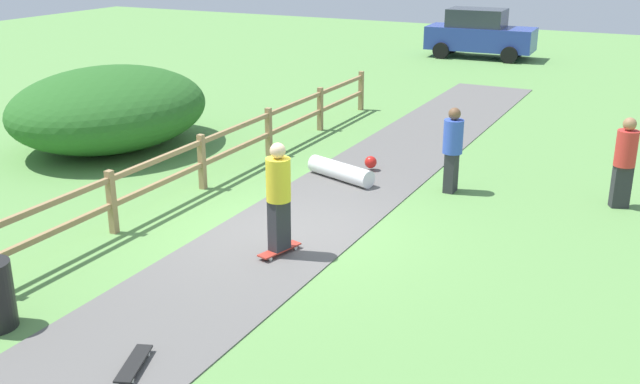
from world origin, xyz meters
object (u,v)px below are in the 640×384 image
at_px(skater_riding, 279,193).
at_px(skater_fallen, 343,170).
at_px(bush_large, 109,108).
at_px(skateboard_loose, 134,364).
at_px(bystander_blue, 453,146).
at_px(bystander_red, 625,159).
at_px(parked_car_blue, 480,33).

bearing_deg(skater_riding, skater_fallen, 100.39).
bearing_deg(skater_fallen, bush_large, -178.01).
xyz_separation_m(skater_fallen, skateboard_loose, (0.81, -7.45, -0.11)).
distance_m(skater_fallen, bystander_blue, 2.31).
height_order(skater_riding, bystander_red, skater_riding).
height_order(bystander_red, bystander_blue, bystander_red).
xyz_separation_m(bush_large, parked_car_blue, (4.13, 16.85, 0.02)).
xyz_separation_m(skateboard_loose, bystander_blue, (1.37, 7.73, 0.83)).
relative_size(skateboard_loose, bystander_red, 0.48).
relative_size(skater_riding, skateboard_loose, 2.20).
bearing_deg(skater_riding, bush_large, 151.11).
bearing_deg(bystander_blue, skater_riding, -109.61).
xyz_separation_m(bush_large, skateboard_loose, (6.72, -7.24, -0.85)).
bearing_deg(skater_riding, parked_car_blue, 96.91).
distance_m(skateboard_loose, bystander_red, 9.43).
bearing_deg(bush_large, skateboard_loose, -47.14).
distance_m(bush_large, bystander_red, 11.17).
distance_m(bush_large, bystander_blue, 8.10).
relative_size(bush_large, bystander_blue, 2.97).
xyz_separation_m(bush_large, skater_fallen, (5.90, 0.21, -0.73)).
height_order(skater_fallen, bystander_red, bystander_red).
bearing_deg(bush_large, bystander_blue, 3.45).
bearing_deg(skateboard_loose, skater_riding, 91.73).
distance_m(skater_riding, skater_fallen, 4.00).
height_order(skater_riding, skater_fallen, skater_riding).
distance_m(skater_fallen, parked_car_blue, 16.76).
xyz_separation_m(skater_riding, skater_fallen, (-0.71, 3.85, -0.83)).
xyz_separation_m(skateboard_loose, parked_car_blue, (-2.59, 24.09, 0.87)).
bearing_deg(skateboard_loose, parked_car_blue, 96.14).
height_order(bush_large, bystander_red, bush_large).
xyz_separation_m(skater_fallen, parked_car_blue, (-1.78, 16.64, 0.76)).
relative_size(skater_fallen, skateboard_loose, 1.96).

